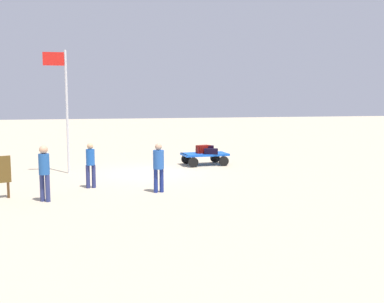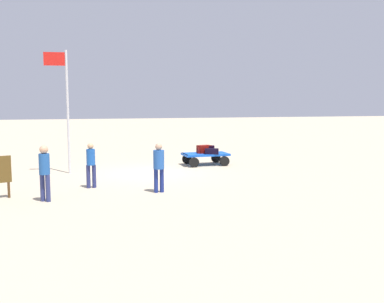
{
  "view_description": "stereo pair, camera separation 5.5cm",
  "coord_description": "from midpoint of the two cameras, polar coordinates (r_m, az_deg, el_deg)",
  "views": [
    {
      "loc": [
        2.98,
        18.07,
        3.02
      ],
      "look_at": [
        -0.31,
        6.0,
        1.58
      ],
      "focal_mm": 40.68,
      "sensor_mm": 36.0,
      "label": 1
    },
    {
      "loc": [
        2.93,
        18.09,
        3.02
      ],
      "look_at": [
        -0.31,
        6.0,
        1.58
      ],
      "focal_mm": 40.68,
      "sensor_mm": 36.0,
      "label": 2
    }
  ],
  "objects": [
    {
      "name": "worker_trailing",
      "position": [
        13.84,
        -18.92,
        -2.18
      ],
      "size": [
        0.45,
        0.45,
        1.72
      ],
      "color": "navy",
      "rests_on": "ground"
    },
    {
      "name": "suitcase_olive",
      "position": [
        20.95,
        1.95,
        0.31
      ],
      "size": [
        0.68,
        0.53,
        0.34
      ],
      "color": "black",
      "rests_on": "luggage_cart"
    },
    {
      "name": "ground_plane",
      "position": [
        18.57,
        -5.89,
        -2.83
      ],
      "size": [
        120.0,
        120.0,
        0.0
      ],
      "primitive_type": "plane",
      "color": "tan"
    },
    {
      "name": "suitcase_maroon",
      "position": [
        20.47,
        2.43,
        0.03
      ],
      "size": [
        0.72,
        0.55,
        0.25
      ],
      "color": "black",
      "rests_on": "luggage_cart"
    },
    {
      "name": "suitcase_grey",
      "position": [
        20.84,
        1.41,
        0.31
      ],
      "size": [
        0.72,
        0.55,
        0.37
      ],
      "color": "maroon",
      "rests_on": "luggage_cart"
    },
    {
      "name": "worker_lead",
      "position": [
        14.47,
        -4.52,
        -1.59
      ],
      "size": [
        0.39,
        0.39,
        1.65
      ],
      "color": "navy",
      "rests_on": "ground"
    },
    {
      "name": "luggage_cart",
      "position": [
        20.79,
        1.53,
        -0.58
      ],
      "size": [
        2.17,
        1.39,
        0.57
      ],
      "color": "blue",
      "rests_on": "ground"
    },
    {
      "name": "worker_supervisor",
      "position": [
        15.6,
        -13.27,
        -1.45
      ],
      "size": [
        0.34,
        0.32,
        1.58
      ],
      "color": "navy",
      "rests_on": "ground"
    },
    {
      "name": "suitcase_tan",
      "position": [
        20.75,
        1.23,
        0.18
      ],
      "size": [
        0.5,
        0.41,
        0.29
      ],
      "color": "maroon",
      "rests_on": "luggage_cart"
    },
    {
      "name": "flagpole",
      "position": [
        18.92,
        -16.49,
        6.31
      ],
      "size": [
        0.94,
        0.1,
        5.13
      ],
      "color": "silver",
      "rests_on": "ground"
    }
  ]
}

